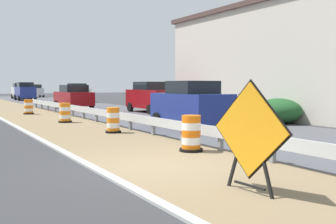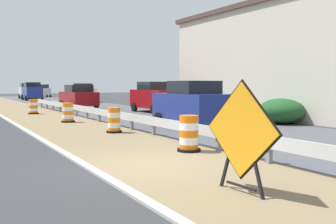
{
  "view_description": "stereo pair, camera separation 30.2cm",
  "coord_description": "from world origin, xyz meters",
  "px_view_note": "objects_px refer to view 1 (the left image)",
  "views": [
    {
      "loc": [
        -4.31,
        -7.86,
        1.94
      ],
      "look_at": [
        2.95,
        4.12,
        0.93
      ],
      "focal_mm": 40.73,
      "sensor_mm": 36.0,
      "label": 1
    },
    {
      "loc": [
        -4.05,
        -8.01,
        1.94
      ],
      "look_at": [
        2.95,
        4.12,
        0.93
      ],
      "focal_mm": 40.73,
      "sensor_mm": 36.0,
      "label": 2
    }
  ],
  "objects_px": {
    "warning_sign_diamond": "(250,133)",
    "traffic_barrel_close": "(113,121)",
    "car_mid_far_lane": "(35,91)",
    "utility_pole_near": "(269,46)",
    "car_lead_far_lane": "(25,91)",
    "traffic_barrel_far": "(29,108)",
    "car_distant_b": "(191,105)",
    "traffic_barrel_mid": "(65,114)",
    "car_trailing_far_lane": "(20,91)",
    "car_distant_a": "(151,97)",
    "traffic_barrel_nearest": "(191,135)",
    "car_trailing_near_lane": "(77,93)",
    "car_lead_near_lane": "(73,97)"
  },
  "relations": [
    {
      "from": "warning_sign_diamond",
      "to": "traffic_barrel_close",
      "type": "relative_size",
      "value": 2.0
    },
    {
      "from": "car_mid_far_lane",
      "to": "utility_pole_near",
      "type": "distance_m",
      "value": 45.84
    },
    {
      "from": "car_lead_far_lane",
      "to": "utility_pole_near",
      "type": "xyz_separation_m",
      "value": [
        7.24,
        -33.66,
        3.08
      ]
    },
    {
      "from": "traffic_barrel_far",
      "to": "car_lead_far_lane",
      "type": "relative_size",
      "value": 0.22
    },
    {
      "from": "car_distant_b",
      "to": "traffic_barrel_mid",
      "type": "bearing_deg",
      "value": 38.46
    },
    {
      "from": "car_trailing_far_lane",
      "to": "car_lead_far_lane",
      "type": "bearing_deg",
      "value": 178.58
    },
    {
      "from": "traffic_barrel_close",
      "to": "car_trailing_far_lane",
      "type": "distance_m",
      "value": 41.07
    },
    {
      "from": "utility_pole_near",
      "to": "car_distant_a",
      "type": "bearing_deg",
      "value": 117.64
    },
    {
      "from": "car_distant_a",
      "to": "utility_pole_near",
      "type": "relative_size",
      "value": 0.56
    },
    {
      "from": "traffic_barrel_nearest",
      "to": "utility_pole_near",
      "type": "height_order",
      "value": "utility_pole_near"
    },
    {
      "from": "car_mid_far_lane",
      "to": "car_distant_b",
      "type": "xyz_separation_m",
      "value": [
        -3.44,
        -47.65,
        0.07
      ]
    },
    {
      "from": "traffic_barrel_mid",
      "to": "traffic_barrel_far",
      "type": "bearing_deg",
      "value": 94.06
    },
    {
      "from": "utility_pole_near",
      "to": "car_distant_b",
      "type": "bearing_deg",
      "value": -163.4
    },
    {
      "from": "car_trailing_near_lane",
      "to": "car_lead_far_lane",
      "type": "height_order",
      "value": "car_lead_far_lane"
    },
    {
      "from": "warning_sign_diamond",
      "to": "traffic_barrel_nearest",
      "type": "distance_m",
      "value": 4.35
    },
    {
      "from": "car_lead_far_lane",
      "to": "utility_pole_near",
      "type": "bearing_deg",
      "value": -166.83
    },
    {
      "from": "traffic_barrel_nearest",
      "to": "car_trailing_near_lane",
      "type": "xyz_separation_m",
      "value": [
        7.0,
        32.15,
        0.56
      ]
    },
    {
      "from": "car_trailing_near_lane",
      "to": "utility_pole_near",
      "type": "bearing_deg",
      "value": 6.83
    },
    {
      "from": "traffic_barrel_nearest",
      "to": "car_distant_b",
      "type": "distance_m",
      "value": 6.06
    },
    {
      "from": "traffic_barrel_far",
      "to": "car_trailing_near_lane",
      "type": "height_order",
      "value": "car_trailing_near_lane"
    },
    {
      "from": "traffic_barrel_nearest",
      "to": "car_trailing_far_lane",
      "type": "relative_size",
      "value": 0.25
    },
    {
      "from": "warning_sign_diamond",
      "to": "car_trailing_far_lane",
      "type": "xyz_separation_m",
      "value": [
        4.95,
        50.08,
        0.0
      ]
    },
    {
      "from": "car_trailing_near_lane",
      "to": "car_lead_near_lane",
      "type": "bearing_deg",
      "value": -20.15
    },
    {
      "from": "car_distant_a",
      "to": "utility_pole_near",
      "type": "bearing_deg",
      "value": 27.6
    },
    {
      "from": "warning_sign_diamond",
      "to": "traffic_barrel_mid",
      "type": "relative_size",
      "value": 2.04
    },
    {
      "from": "traffic_barrel_mid",
      "to": "traffic_barrel_far",
      "type": "xyz_separation_m",
      "value": [
        -0.47,
        6.68,
        -0.02
      ]
    },
    {
      "from": "car_mid_far_lane",
      "to": "traffic_barrel_close",
      "type": "bearing_deg",
      "value": -6.58
    },
    {
      "from": "car_trailing_near_lane",
      "to": "car_mid_far_lane",
      "type": "distance_m",
      "value": 20.47
    },
    {
      "from": "car_lead_near_lane",
      "to": "car_lead_far_lane",
      "type": "distance_m",
      "value": 19.79
    },
    {
      "from": "car_trailing_near_lane",
      "to": "traffic_barrel_far",
      "type": "bearing_deg",
      "value": -29.09
    },
    {
      "from": "car_trailing_near_lane",
      "to": "traffic_barrel_close",
      "type": "bearing_deg",
      "value": -15.75
    },
    {
      "from": "traffic_barrel_mid",
      "to": "car_lead_far_lane",
      "type": "height_order",
      "value": "car_lead_far_lane"
    },
    {
      "from": "traffic_barrel_mid",
      "to": "car_lead_far_lane",
      "type": "bearing_deg",
      "value": 82.87
    },
    {
      "from": "car_mid_far_lane",
      "to": "car_trailing_far_lane",
      "type": "bearing_deg",
      "value": -25.67
    },
    {
      "from": "traffic_barrel_close",
      "to": "car_mid_far_lane",
      "type": "relative_size",
      "value": 0.25
    },
    {
      "from": "car_lead_far_lane",
      "to": "car_trailing_far_lane",
      "type": "height_order",
      "value": "car_lead_far_lane"
    },
    {
      "from": "traffic_barrel_far",
      "to": "car_distant_b",
      "type": "xyz_separation_m",
      "value": [
        4.59,
        -12.04,
        0.62
      ]
    },
    {
      "from": "traffic_barrel_far",
      "to": "car_trailing_near_lane",
      "type": "distance_m",
      "value": 17.22
    },
    {
      "from": "car_trailing_near_lane",
      "to": "car_trailing_far_lane",
      "type": "bearing_deg",
      "value": -166.32
    },
    {
      "from": "car_trailing_far_lane",
      "to": "car_distant_b",
      "type": "distance_m",
      "value": 41.08
    },
    {
      "from": "traffic_barrel_nearest",
      "to": "car_lead_far_lane",
      "type": "bearing_deg",
      "value": 85.65
    },
    {
      "from": "car_lead_near_lane",
      "to": "traffic_barrel_far",
      "type": "bearing_deg",
      "value": 132.78
    },
    {
      "from": "traffic_barrel_mid",
      "to": "traffic_barrel_far",
      "type": "height_order",
      "value": "traffic_barrel_mid"
    },
    {
      "from": "car_lead_far_lane",
      "to": "traffic_barrel_nearest",
      "type": "bearing_deg",
      "value": 176.69
    },
    {
      "from": "car_distant_a",
      "to": "car_trailing_near_lane",
      "type": "bearing_deg",
      "value": 178.36
    },
    {
      "from": "car_lead_near_lane",
      "to": "traffic_barrel_close",
      "type": "bearing_deg",
      "value": 168.24
    },
    {
      "from": "traffic_barrel_close",
      "to": "car_lead_far_lane",
      "type": "xyz_separation_m",
      "value": [
        3.34,
        35.54,
        0.65
      ]
    },
    {
      "from": "traffic_barrel_far",
      "to": "car_distant_a",
      "type": "bearing_deg",
      "value": -19.08
    },
    {
      "from": "car_trailing_near_lane",
      "to": "car_distant_b",
      "type": "relative_size",
      "value": 0.99
    },
    {
      "from": "traffic_barrel_far",
      "to": "car_lead_near_lane",
      "type": "xyz_separation_m",
      "value": [
        4.21,
        3.89,
        0.53
      ]
    }
  ]
}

